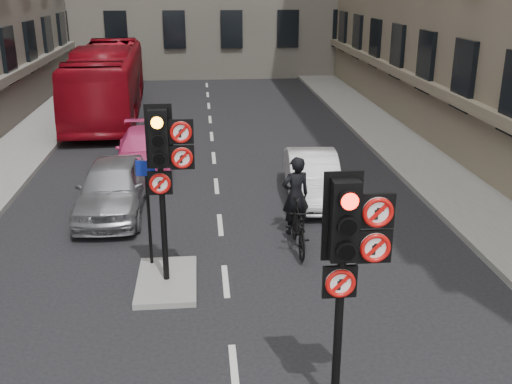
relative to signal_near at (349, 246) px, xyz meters
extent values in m
cube|color=gray|center=(5.71, 11.01, -2.50)|extent=(3.00, 50.00, 0.16)
cube|color=gray|center=(-2.69, 4.01, -2.52)|extent=(1.20, 2.00, 0.12)
cylinder|color=black|center=(-0.09, 0.01, -1.38)|extent=(0.12, 0.12, 2.40)
cube|color=black|center=(-0.09, 0.01, 0.37)|extent=(0.36, 0.28, 1.10)
cube|color=black|center=(-0.09, 0.14, 0.37)|extent=(0.52, 0.03, 1.25)
cylinder|color=#FF1407|center=(-0.09, -0.24, 0.72)|extent=(0.22, 0.01, 0.22)
cylinder|color=black|center=(-0.09, -0.24, 0.37)|extent=(0.22, 0.01, 0.22)
cylinder|color=black|center=(-0.09, -0.24, 0.02)|extent=(0.22, 0.01, 0.22)
cube|color=black|center=(0.33, -0.01, 0.49)|extent=(0.47, 0.05, 0.47)
cylinder|color=white|center=(0.33, -0.05, 0.49)|extent=(0.41, 0.02, 0.41)
torus|color=#BF0C0A|center=(0.33, -0.07, 0.49)|extent=(0.41, 0.06, 0.41)
cube|color=#BF0C0A|center=(0.33, -0.07, 0.49)|extent=(0.25, 0.01, 0.25)
cube|color=black|center=(0.33, -0.01, -0.01)|extent=(0.47, 0.05, 0.47)
cylinder|color=white|center=(0.33, -0.05, -0.01)|extent=(0.41, 0.02, 0.41)
torus|color=#BF0C0A|center=(0.33, -0.07, -0.01)|extent=(0.41, 0.06, 0.41)
cube|color=#BF0C0A|center=(0.33, -0.07, -0.01)|extent=(0.25, 0.01, 0.25)
cube|color=black|center=(-0.11, -0.01, -0.51)|extent=(0.47, 0.05, 0.47)
cylinder|color=white|center=(-0.11, -0.05, -0.51)|extent=(0.41, 0.02, 0.41)
torus|color=#BF0C0A|center=(-0.11, -0.07, -0.51)|extent=(0.41, 0.06, 0.41)
cube|color=#BF0C0A|center=(-0.11, -0.07, -0.51)|extent=(0.25, 0.01, 0.25)
cylinder|color=black|center=(-2.69, 4.01, -1.26)|extent=(0.12, 0.12, 2.40)
cube|color=black|center=(-2.69, 4.01, 0.49)|extent=(0.36, 0.28, 1.10)
cube|color=black|center=(-2.69, 4.14, 0.49)|extent=(0.52, 0.03, 1.25)
cylinder|color=orange|center=(-2.69, 3.76, 0.84)|extent=(0.22, 0.02, 0.22)
cylinder|color=black|center=(-2.69, 3.76, 0.49)|extent=(0.22, 0.02, 0.22)
cylinder|color=black|center=(-2.69, 3.76, 0.14)|extent=(0.22, 0.02, 0.22)
cube|color=black|center=(-2.27, 3.99, 0.61)|extent=(0.47, 0.05, 0.47)
cylinder|color=white|center=(-2.27, 3.95, 0.61)|extent=(0.41, 0.02, 0.41)
torus|color=#BF0C0A|center=(-2.27, 3.93, 0.61)|extent=(0.41, 0.06, 0.41)
cube|color=#BF0C0A|center=(-2.27, 3.93, 0.61)|extent=(0.25, 0.02, 0.25)
cube|color=black|center=(-2.27, 3.99, 0.11)|extent=(0.47, 0.05, 0.47)
cylinder|color=white|center=(-2.27, 3.95, 0.11)|extent=(0.41, 0.02, 0.41)
torus|color=#BF0C0A|center=(-2.27, 3.93, 0.11)|extent=(0.41, 0.06, 0.41)
cube|color=#BF0C0A|center=(-2.27, 3.93, 0.11)|extent=(0.25, 0.02, 0.25)
cube|color=black|center=(-2.71, 3.99, -0.39)|extent=(0.47, 0.05, 0.47)
cylinder|color=white|center=(-2.71, 3.95, -0.39)|extent=(0.41, 0.02, 0.41)
torus|color=#BF0C0A|center=(-2.71, 3.93, -0.39)|extent=(0.41, 0.06, 0.41)
cube|color=#BF0C0A|center=(-2.71, 3.93, -0.39)|extent=(0.25, 0.02, 0.25)
imported|color=#97999E|center=(-4.26, 8.12, -1.87)|extent=(1.73, 4.19, 1.42)
imported|color=silver|center=(1.18, 8.70, -1.93)|extent=(1.65, 4.02, 1.30)
imported|color=#E54387|center=(-3.74, 11.96, -1.96)|extent=(1.93, 4.39, 1.25)
imported|color=maroon|center=(-5.99, 20.08, -1.02)|extent=(3.09, 11.31, 3.12)
imported|color=black|center=(0.24, 5.38, -2.01)|extent=(0.56, 1.91, 1.14)
imported|color=black|center=(0.32, 6.36, -1.62)|extent=(0.80, 0.63, 1.93)
cylinder|color=black|center=(-3.04, 4.76, -1.33)|extent=(0.07, 0.07, 2.26)
cube|color=navy|center=(-3.04, 4.70, -0.31)|extent=(0.40, 0.10, 0.32)
camera|label=1|loc=(-1.89, -7.00, 3.32)|focal=42.00mm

